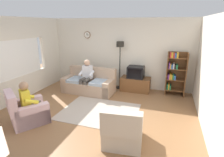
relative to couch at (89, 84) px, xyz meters
The scene contains 14 objects.
ground_plane 1.84m from the couch, 60.26° to the right, with size 12.00×12.00×0.00m, color #8C603D.
back_wall_assembly 1.75m from the couch, 50.37° to the left, with size 6.20×0.17×2.70m.
left_wall_assembly 2.69m from the couch, 141.78° to the right, with size 0.12×5.80×2.70m.
right_wall 4.21m from the couch, 22.73° to the right, with size 0.12×5.80×2.70m, color silver.
couch is the anchor object (origin of this frame).
tv_stand 1.77m from the couch, 22.51° to the left, with size 1.10×0.56×0.53m.
tv 1.81m from the couch, 21.77° to the left, with size 0.60×0.49×0.44m.
bookshelf 3.14m from the couch, 13.93° to the left, with size 0.68×0.36×1.55m.
floor_lamp 1.68m from the couch, 38.54° to the left, with size 0.28×0.28×1.85m.
armchair_near_window 2.54m from the couch, 103.32° to the right, with size 1.16×1.18×0.90m.
armchair_near_bookshelf 3.20m from the couch, 51.55° to the right, with size 0.89×0.96×0.90m.
area_rug 1.69m from the couch, 54.76° to the right, with size 2.20×1.70×0.01m, color #AD9E8E.
person_on_couch 0.40m from the couch, 113.38° to the right, with size 0.52×0.55×1.24m.
person_in_left_armchair 2.48m from the couch, 102.54° to the right, with size 0.62×0.64×1.12m.
Camera 1 is at (1.89, -4.11, 2.48)m, focal length 28.27 mm.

